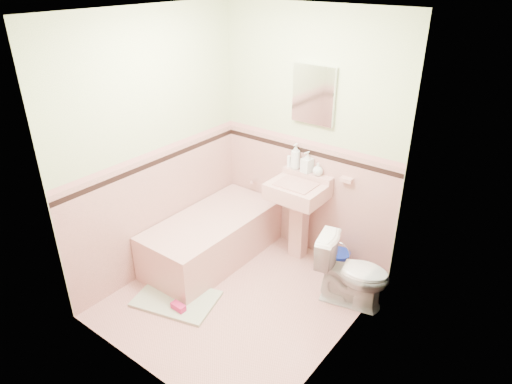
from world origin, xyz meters
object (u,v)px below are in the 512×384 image
Objects in this scene: soap_bottle_mid at (307,162)px; shoe at (178,307)px; soap_bottle_left at (295,156)px; bucket at (338,262)px; toilet at (353,272)px; medicine_cabinet at (314,95)px; bathtub at (213,239)px; soap_bottle_right at (318,169)px; sink at (296,222)px.

soap_bottle_mid is 1.85m from shoe.
soap_bottle_left is 1.14m from bucket.
toilet is at bearing 44.93° from shoe.
toilet is at bearing -32.26° from medicine_cabinet.
soap_bottle_left reaches higher than shoe.
soap_bottle_mid is (-0.01, -0.03, -0.67)m from medicine_cabinet.
soap_bottle_left is 0.41× the size of toilet.
soap_bottle_left is 1.19× the size of bucket.
bathtub is 1.31m from bucket.
soap_bottle_right is 0.20× the size of toilet.
soap_bottle_right is at bearing 161.05° from bucket.
medicine_cabinet is at bearing 165.21° from soap_bottle_right.
medicine_cabinet is 2.05× the size of soap_bottle_left.
toilet is at bearing 9.19° from bathtub.
soap_bottle_mid is at bearing 93.95° from sink.
shoe is at bearing -102.62° from soap_bottle_mid.
soap_bottle_left is (-0.15, -0.03, -0.65)m from medicine_cabinet.
shoe is (-0.34, -1.53, -0.97)m from soap_bottle_mid.
soap_bottle_right is (0.79, 0.71, 0.76)m from bathtub.
bathtub reaches higher than shoe.
soap_bottle_mid reaches higher than bathtub.
medicine_cabinet is 2.29m from shoe.
sink is at bearing -173.90° from bucket.
soap_bottle_mid is 0.96× the size of bucket.
sink is 0.58m from bucket.
soap_bottle_right is at bearing 57.73° from sink.
soap_bottle_left is 2.04× the size of soap_bottle_right.
medicine_cabinet is at bearing 44.53° from toilet.
soap_bottle_left is at bearing -168.79° from medicine_cabinet.
medicine_cabinet reaches higher than soap_bottle_mid.
medicine_cabinet reaches higher than soap_bottle_right.
soap_bottle_right is (0.11, 0.18, 0.56)m from sink.
soap_bottle_right is at bearing 0.00° from soap_bottle_left.
sink is 0.63m from soap_bottle_mid.
medicine_cabinet is at bearing 47.42° from bathtub.
shoe is at bearing -97.59° from soap_bottle_left.
bathtub is 5.58× the size of soap_bottle_left.
sink is at bearing -90.00° from medicine_cabinet.
soap_bottle_left is 1.24× the size of soap_bottle_mid.
medicine_cabinet reaches higher than toilet.
toilet is (0.68, -0.47, -0.66)m from soap_bottle_right.
toilet reaches higher than bathtub.
bucket is (-0.31, 0.34, -0.22)m from toilet.
shoe is at bearing 119.48° from toilet.
soap_bottle_left is 1.91× the size of shoe.
shoe is (0.32, -0.82, -0.17)m from bathtub.
sink is at bearing -86.05° from soap_bottle_mid.
bucket is at bearing 26.51° from bathtub.
sink is 1.45m from shoe.
sink reaches higher than toilet.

